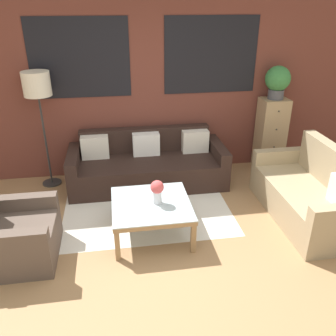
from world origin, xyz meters
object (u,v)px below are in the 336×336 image
Objects in this scene: couch_dark at (148,166)px; potted_plant at (278,81)px; coffee_table at (151,207)px; settee_vintage at (310,195)px; armchair_corner at (14,236)px; drawer_cabinet at (270,134)px; floor_lamp at (37,89)px; flower_vase at (157,190)px.

couch_dark is 2.34m from potted_plant.
potted_plant is (2.12, 1.55, 1.08)m from coffee_table.
settee_vintage is 3.37× the size of potted_plant.
potted_plant reaches higher than settee_vintage.
drawer_cabinet reaches higher than armchair_corner.
floor_lamp reaches higher than flower_vase.
flower_vase is at bearing -142.62° from drawer_cabinet.
floor_lamp reaches higher than couch_dark.
potted_plant is 2.71m from flower_vase.
coffee_table is at bearing -48.05° from floor_lamp.
drawer_cabinet is at bearing 37.38° from flower_vase.
coffee_table is 2.31m from floor_lamp.
couch_dark is at bearing -173.53° from drawer_cabinet.
drawer_cabinet is at bearing 36.17° from coffee_table.
floor_lamp is at bearing -179.43° from drawer_cabinet.
settee_vintage is 1.98× the size of armchair_corner.
floor_lamp is at bearing 131.95° from coffee_table.
coffee_table is (1.50, 0.20, 0.09)m from armchair_corner.
armchair_corner is 2.09m from floor_lamp.
floor_lamp is 3.48m from potted_plant.
potted_plant reaches higher than armchair_corner.
coffee_table is 1.81× the size of potted_plant.
settee_vintage is at bearing -93.48° from drawer_cabinet.
armchair_corner is at bearing -173.20° from flower_vase.
settee_vintage is 3.54m from armchair_corner.
flower_vase is at bearing -46.87° from floor_lamp.
flower_vase is (1.43, -1.53, -0.86)m from floor_lamp.
settee_vintage is at bearing 4.13° from armchair_corner.
potted_plant is (0.09, 1.50, 1.13)m from settee_vintage.
floor_lamp is 5.88× the size of flower_vase.
settee_vintage reaches higher than armchair_corner.
couch_dark is 2.55× the size of coffee_table.
armchair_corner is at bearing -154.18° from potted_plant.
settee_vintage is 5.86× the size of flower_vase.
potted_plant is (3.48, 0.03, -0.01)m from floor_lamp.
drawer_cabinet is 4.06× the size of flower_vase.
drawer_cabinet reaches higher than coffee_table.
floor_lamp is at bearing 133.13° from flower_vase.
armchair_corner is at bearing -154.18° from drawer_cabinet.
settee_vintage reaches higher than coffee_table.
couch_dark is 1.88m from floor_lamp.
couch_dark is at bearing 88.95° from flower_vase.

